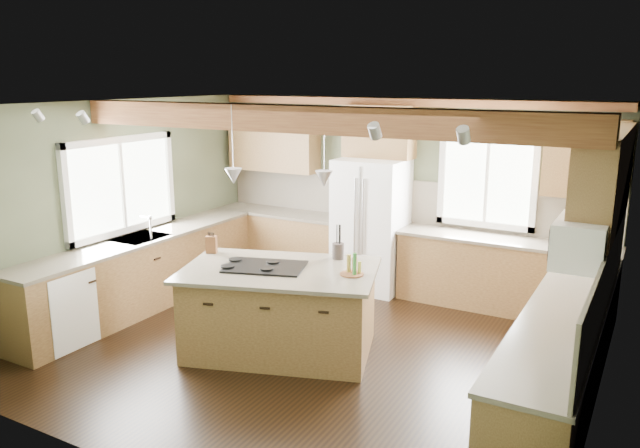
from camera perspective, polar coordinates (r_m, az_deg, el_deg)
The scene contains 37 objects.
floor at distance 6.88m, azimuth -0.66°, elevation -11.34°, with size 5.60×5.60×0.00m, color black.
ceiling at distance 6.25m, azimuth -0.73°, elevation 10.85°, with size 5.60×5.60×0.00m, color silver.
wall_back at distance 8.65m, azimuth 7.59°, elevation 2.77°, with size 5.60×5.60×0.00m, color #434B35.
wall_left at distance 8.17m, azimuth -17.99°, elevation 1.60°, with size 5.00×5.00×0.00m, color #434B35.
wall_right at distance 5.65m, azimuth 24.84°, elevation -4.10°, with size 5.00×5.00×0.00m, color #434B35.
ceiling_beam at distance 6.09m, azimuth -1.64°, elevation 9.56°, with size 5.55×0.26×0.26m, color #4E2616.
soffit_trim at distance 8.42m, azimuth 7.59°, elevation 10.98°, with size 5.55×0.20×0.10m, color #4E2616.
backsplash_back at distance 8.65m, azimuth 7.53°, elevation 2.17°, with size 5.58×0.03×0.58m, color brown.
backsplash_right at distance 5.72m, azimuth 24.65°, elevation -4.81°, with size 0.03×3.70×0.58m, color brown.
base_cab_back_left at distance 9.38m, azimuth -3.47°, elevation -1.70°, with size 2.02×0.60×0.88m, color brown.
counter_back_left at distance 9.27m, azimuth -3.51°, elevation 1.05°, with size 2.06×0.64×0.04m, color #484134.
base_cab_back_right at distance 8.16m, azimuth 16.40°, elevation -4.56°, with size 2.62×0.60×0.88m, color brown.
counter_back_right at distance 8.03m, azimuth 16.61°, elevation -1.43°, with size 2.66×0.64×0.04m, color #484134.
base_cab_left at distance 8.20m, azimuth -15.87°, elevation -4.42°, with size 0.60×3.70×0.88m, color brown.
counter_left at distance 8.08m, azimuth -16.07°, elevation -1.31°, with size 0.64×3.74×0.04m, color #484134.
base_cab_right at distance 6.01m, azimuth 21.17°, elevation -11.48°, with size 0.60×3.70×0.88m, color brown.
counter_right at distance 5.84m, azimuth 21.55°, elevation -7.37°, with size 0.64×3.74×0.04m, color #484134.
upper_cab_back_left at distance 9.32m, azimuth -4.23°, elevation 7.64°, with size 1.40×0.35×0.90m, color brown.
upper_cab_over_fridge at distance 8.49m, azimuth 5.42°, elevation 8.42°, with size 0.96×0.35×0.70m, color brown.
upper_cab_right at distance 6.40m, azimuth 24.54°, elevation 3.85°, with size 0.35×2.20×0.90m, color brown.
upper_cab_back_corner at distance 7.84m, azimuth 23.13°, elevation 5.53°, with size 0.90×0.35×0.90m, color brown.
window_left at distance 8.15m, azimuth -17.76°, elevation 3.37°, with size 0.04×1.60×1.05m, color white.
window_back at distance 8.24m, azimuth 15.05°, elevation 3.67°, with size 1.10×0.04×1.00m, color white.
sink at distance 8.08m, azimuth -16.08°, elevation -1.27°, with size 0.50×0.65×0.03m, color #262628.
faucet at distance 7.92m, azimuth -15.22°, elevation -0.43°, with size 0.02×0.02×0.28m, color #B2B2B7.
dishwasher at distance 7.40m, azimuth -22.94°, elevation -7.03°, with size 0.60×0.60×0.84m, color white.
oven at distance 4.87m, azimuth 18.67°, elevation -17.54°, with size 0.60×0.72×0.84m, color white.
microwave at distance 5.55m, azimuth 22.79°, elevation -1.51°, with size 0.40×0.70×0.38m, color white.
pendant_left at distance 6.45m, azimuth -7.92°, elevation 4.37°, with size 0.18×0.18×0.16m, color #B2B2B7.
pendant_right at distance 6.21m, azimuth 0.38°, elevation 4.15°, with size 0.18×0.18×0.16m, color #B2B2B7.
refrigerator at distance 8.50m, azimuth 4.68°, elevation -0.10°, with size 0.90×0.74×1.80m, color white.
island at distance 6.69m, azimuth -3.65°, elevation -7.99°, with size 1.88×1.15×0.88m, color brown.
island_top at distance 6.54m, azimuth -3.71°, elevation -4.24°, with size 2.01×1.28×0.04m, color #484134.
cooktop at distance 6.57m, azimuth -5.05°, elevation -3.90°, with size 0.82×0.54×0.02m, color black.
knife_block at distance 7.17m, azimuth -9.90°, elevation -1.86°, with size 0.12×0.09×0.19m, color brown.
utensil_crock at distance 6.84m, azimuth 1.67°, elevation -2.48°, with size 0.13×0.13×0.17m, color #3E3631.
bottle_tray at distance 6.29m, azimuth 2.94°, elevation -3.68°, with size 0.24×0.24×0.22m, color brown, non-canonical shape.
Camera 1 is at (3.11, -5.41, 2.88)m, focal length 35.00 mm.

